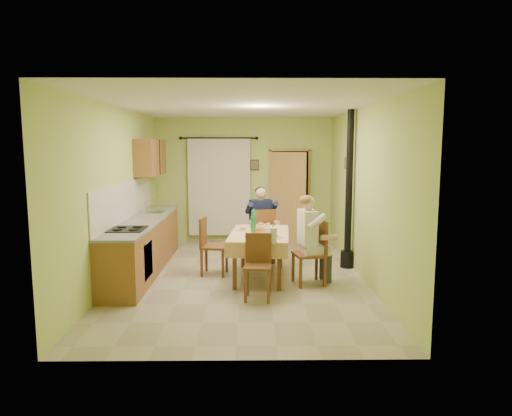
{
  "coord_description": "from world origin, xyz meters",
  "views": [
    {
      "loc": [
        0.16,
        -7.4,
        2.16
      ],
      "look_at": [
        0.25,
        0.1,
        1.15
      ],
      "focal_mm": 32.0,
      "sensor_mm": 36.0,
      "label": 1
    }
  ],
  "objects_px": {
    "chair_right": "(310,266)",
    "dining_table": "(259,255)",
    "chair_far": "(261,247)",
    "chair_left": "(213,258)",
    "stove_flue": "(348,211)",
    "chair_near": "(258,279)",
    "man_right": "(309,229)",
    "man_far": "(261,216)"
  },
  "relations": [
    {
      "from": "chair_far",
      "to": "chair_near",
      "type": "relative_size",
      "value": 1.1
    },
    {
      "from": "dining_table",
      "to": "stove_flue",
      "type": "distance_m",
      "value": 1.84
    },
    {
      "from": "chair_right",
      "to": "man_far",
      "type": "height_order",
      "value": "man_far"
    },
    {
      "from": "chair_near",
      "to": "man_right",
      "type": "height_order",
      "value": "man_right"
    },
    {
      "from": "chair_right",
      "to": "stove_flue",
      "type": "bearing_deg",
      "value": -50.56
    },
    {
      "from": "chair_far",
      "to": "stove_flue",
      "type": "bearing_deg",
      "value": -27.21
    },
    {
      "from": "dining_table",
      "to": "chair_far",
      "type": "height_order",
      "value": "chair_far"
    },
    {
      "from": "chair_far",
      "to": "chair_left",
      "type": "xyz_separation_m",
      "value": [
        -0.83,
        -0.83,
        -0.0
      ]
    },
    {
      "from": "chair_right",
      "to": "man_right",
      "type": "relative_size",
      "value": 0.73
    },
    {
      "from": "man_far",
      "to": "chair_left",
      "type": "bearing_deg",
      "value": -147.45
    },
    {
      "from": "man_right",
      "to": "stove_flue",
      "type": "bearing_deg",
      "value": -51.0
    },
    {
      "from": "chair_far",
      "to": "man_far",
      "type": "height_order",
      "value": "man_far"
    },
    {
      "from": "chair_far",
      "to": "man_right",
      "type": "relative_size",
      "value": 0.74
    },
    {
      "from": "chair_left",
      "to": "stove_flue",
      "type": "xyz_separation_m",
      "value": [
        2.37,
        0.43,
        0.73
      ]
    },
    {
      "from": "dining_table",
      "to": "chair_right",
      "type": "relative_size",
      "value": 1.61
    },
    {
      "from": "chair_far",
      "to": "dining_table",
      "type": "bearing_deg",
      "value": -105.8
    },
    {
      "from": "chair_near",
      "to": "man_far",
      "type": "relative_size",
      "value": 0.67
    },
    {
      "from": "chair_far",
      "to": "man_right",
      "type": "bearing_deg",
      "value": -75.53
    },
    {
      "from": "chair_near",
      "to": "chair_left",
      "type": "distance_m",
      "value": 1.48
    },
    {
      "from": "chair_far",
      "to": "chair_right",
      "type": "height_order",
      "value": "chair_far"
    },
    {
      "from": "dining_table",
      "to": "stove_flue",
      "type": "height_order",
      "value": "stove_flue"
    },
    {
      "from": "man_far",
      "to": "man_right",
      "type": "distance_m",
      "value": 1.59
    },
    {
      "from": "dining_table",
      "to": "man_far",
      "type": "height_order",
      "value": "man_far"
    },
    {
      "from": "dining_table",
      "to": "chair_right",
      "type": "xyz_separation_m",
      "value": [
        0.79,
        -0.35,
        -0.09
      ]
    },
    {
      "from": "chair_far",
      "to": "man_far",
      "type": "xyz_separation_m",
      "value": [
        -0.0,
        0.02,
        0.59
      ]
    },
    {
      "from": "chair_right",
      "to": "dining_table",
      "type": "bearing_deg",
      "value": 54.44
    },
    {
      "from": "dining_table",
      "to": "chair_near",
      "type": "bearing_deg",
      "value": -87.84
    },
    {
      "from": "chair_right",
      "to": "man_far",
      "type": "xyz_separation_m",
      "value": [
        -0.74,
        1.41,
        0.59
      ]
    },
    {
      "from": "chair_near",
      "to": "dining_table",
      "type": "bearing_deg",
      "value": -87.78
    },
    {
      "from": "chair_right",
      "to": "man_right",
      "type": "xyz_separation_m",
      "value": [
        -0.02,
        -0.0,
        0.59
      ]
    },
    {
      "from": "dining_table",
      "to": "chair_right",
      "type": "height_order",
      "value": "chair_right"
    },
    {
      "from": "chair_near",
      "to": "chair_far",
      "type": "bearing_deg",
      "value": -88.05
    },
    {
      "from": "chair_left",
      "to": "man_right",
      "type": "height_order",
      "value": "man_right"
    },
    {
      "from": "dining_table",
      "to": "chair_near",
      "type": "relative_size",
      "value": 1.76
    },
    {
      "from": "chair_right",
      "to": "man_far",
      "type": "relative_size",
      "value": 0.73
    },
    {
      "from": "dining_table",
      "to": "chair_far",
      "type": "distance_m",
      "value": 1.05
    },
    {
      "from": "chair_near",
      "to": "man_right",
      "type": "relative_size",
      "value": 0.67
    },
    {
      "from": "stove_flue",
      "to": "chair_left",
      "type": "bearing_deg",
      "value": -169.74
    },
    {
      "from": "chair_left",
      "to": "man_right",
      "type": "relative_size",
      "value": 0.71
    },
    {
      "from": "chair_right",
      "to": "chair_left",
      "type": "bearing_deg",
      "value": 58.43
    },
    {
      "from": "chair_left",
      "to": "stove_flue",
      "type": "bearing_deg",
      "value": 107.35
    },
    {
      "from": "chair_far",
      "to": "chair_left",
      "type": "bearing_deg",
      "value": -148.09
    }
  ]
}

